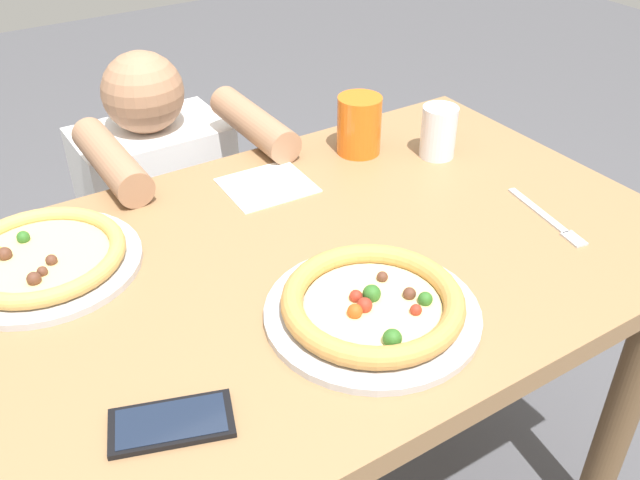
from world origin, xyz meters
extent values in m
cube|color=#936D47|center=(0.00, 0.00, 0.73)|extent=(1.20, 0.77, 0.04)
cylinder|color=brown|center=(0.52, -0.31, 0.35)|extent=(0.07, 0.07, 0.71)
cylinder|color=brown|center=(-0.52, 0.31, 0.35)|extent=(0.07, 0.07, 0.71)
cylinder|color=brown|center=(0.52, 0.31, 0.35)|extent=(0.07, 0.07, 0.71)
cylinder|color=#B7B7BC|center=(-0.03, -0.18, 0.76)|extent=(0.32, 0.32, 0.01)
cylinder|color=#EFD68C|center=(-0.03, -0.18, 0.77)|extent=(0.20, 0.20, 0.01)
torus|color=#C68C47|center=(-0.03, -0.18, 0.78)|extent=(0.27, 0.27, 0.03)
sphere|color=brown|center=(0.02, -0.14, 0.78)|extent=(0.02, 0.02, 0.02)
sphere|color=#2D6623|center=(-0.02, -0.17, 0.78)|extent=(0.03, 0.03, 0.03)
sphere|color=#2D6623|center=(-0.05, -0.26, 0.78)|extent=(0.03, 0.03, 0.03)
sphere|color=maroon|center=(0.01, -0.23, 0.78)|extent=(0.02, 0.02, 0.02)
sphere|color=#BF4C19|center=(-0.06, -0.18, 0.78)|extent=(0.02, 0.02, 0.02)
sphere|color=maroon|center=(-0.04, -0.16, 0.78)|extent=(0.02, 0.02, 0.02)
sphere|color=brown|center=(0.03, -0.19, 0.78)|extent=(0.02, 0.02, 0.02)
sphere|color=#2D6623|center=(0.04, -0.22, 0.78)|extent=(0.02, 0.02, 0.02)
sphere|color=maroon|center=(-0.04, -0.18, 0.78)|extent=(0.02, 0.02, 0.02)
cylinder|color=#B7B7BC|center=(-0.40, 0.20, 0.76)|extent=(0.31, 0.31, 0.01)
cylinder|color=#E5CC7F|center=(-0.40, 0.20, 0.77)|extent=(0.21, 0.21, 0.01)
torus|color=tan|center=(-0.40, 0.20, 0.78)|extent=(0.26, 0.26, 0.03)
sphere|color=#2D6623|center=(-0.41, 0.26, 0.78)|extent=(0.02, 0.02, 0.02)
sphere|color=brown|center=(-0.39, 0.17, 0.78)|extent=(0.02, 0.02, 0.02)
sphere|color=brown|center=(-0.42, 0.14, 0.78)|extent=(0.02, 0.02, 0.02)
sphere|color=brown|center=(-0.45, 0.23, 0.78)|extent=(0.02, 0.02, 0.02)
sphere|color=brown|center=(-0.41, 0.15, 0.78)|extent=(0.02, 0.02, 0.02)
cylinder|color=orange|center=(0.26, 0.26, 0.81)|extent=(0.09, 0.09, 0.12)
cylinder|color=silver|center=(0.38, 0.16, 0.80)|extent=(0.07, 0.07, 0.11)
cube|color=white|center=(0.38, 0.15, 0.82)|extent=(0.03, 0.03, 0.03)
cube|color=white|center=(0.37, 0.16, 0.84)|extent=(0.03, 0.03, 0.02)
cube|color=white|center=(0.03, 0.24, 0.75)|extent=(0.17, 0.15, 0.00)
cube|color=silver|center=(0.39, -0.10, 0.75)|extent=(0.04, 0.16, 0.00)
cube|color=silver|center=(0.38, -0.20, 0.75)|extent=(0.03, 0.05, 0.00)
cube|color=black|center=(-0.35, -0.21, 0.75)|extent=(0.17, 0.12, 0.01)
cube|color=#192338|center=(-0.35, -0.21, 0.76)|extent=(0.15, 0.10, 0.00)
cylinder|color=#333847|center=(-0.05, 0.66, 0.23)|extent=(0.28, 0.28, 0.45)
cube|color=white|center=(-0.05, 0.66, 0.59)|extent=(0.34, 0.22, 0.27)
sphere|color=#A37556|center=(-0.05, 0.66, 0.81)|extent=(0.18, 0.18, 0.18)
cylinder|color=#A37556|center=(-0.21, 0.43, 0.79)|extent=(0.07, 0.28, 0.07)
cylinder|color=#A37556|center=(0.10, 0.43, 0.79)|extent=(0.07, 0.28, 0.07)
camera|label=1|loc=(-0.51, -0.79, 1.42)|focal=39.33mm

